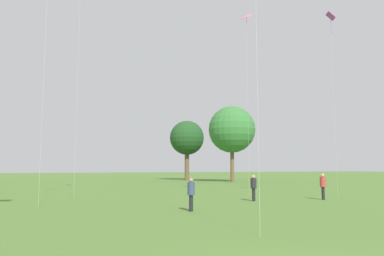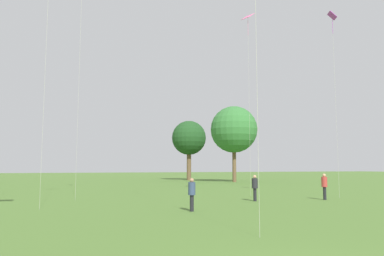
{
  "view_description": "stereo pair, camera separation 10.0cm",
  "coord_description": "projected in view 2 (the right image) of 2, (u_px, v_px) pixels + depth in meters",
  "views": [
    {
      "loc": [
        -4.91,
        -5.73,
        2.2
      ],
      "look_at": [
        0.16,
        7.44,
        3.68
      ],
      "focal_mm": 35.0,
      "sensor_mm": 36.0,
      "label": 1
    },
    {
      "loc": [
        -4.81,
        -5.76,
        2.2
      ],
      "look_at": [
        0.16,
        7.44,
        3.68
      ],
      "focal_mm": 35.0,
      "sensor_mm": 36.0,
      "label": 2
    }
  ],
  "objects": [
    {
      "name": "kite_3",
      "position": [
        333.0,
        27.0,
        28.19
      ],
      "size": [
        0.77,
        0.87,
        13.88
      ],
      "rotation": [
        0.0,
        0.0,
        0.38
      ],
      "color": "#B738C6",
      "rests_on": "ground"
    },
    {
      "name": "person_standing_3",
      "position": [
        255.0,
        186.0,
        24.38
      ],
      "size": [
        0.46,
        0.46,
        1.68
      ],
      "rotation": [
        0.0,
        0.0,
        4.5
      ],
      "color": "black",
      "rests_on": "ground"
    },
    {
      "name": "distant_tree_2",
      "position": [
        189.0,
        138.0,
        64.19
      ],
      "size": [
        5.85,
        5.85,
        10.15
      ],
      "color": "brown",
      "rests_on": "ground"
    },
    {
      "name": "person_standing_2",
      "position": [
        324.0,
        184.0,
        25.39
      ],
      "size": [
        0.54,
        0.54,
        1.76
      ],
      "rotation": [
        0.0,
        0.0,
        0.82
      ],
      "color": "black",
      "rests_on": "ground"
    },
    {
      "name": "person_standing_1",
      "position": [
        192.0,
        192.0,
        18.76
      ],
      "size": [
        0.42,
        0.42,
        1.65
      ],
      "rotation": [
        0.0,
        0.0,
        3.31
      ],
      "color": "black",
      "rests_on": "ground"
    },
    {
      "name": "kite_4",
      "position": [
        248.0,
        26.0,
        30.15
      ],
      "size": [
        0.96,
        1.05,
        14.58
      ],
      "rotation": [
        0.0,
        0.0,
        4.3
      ],
      "color": "pink",
      "rests_on": "ground"
    },
    {
      "name": "distant_tree_1",
      "position": [
        234.0,
        130.0,
        56.37
      ],
      "size": [
        7.03,
        7.03,
        11.38
      ],
      "color": "brown",
      "rests_on": "ground"
    }
  ]
}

